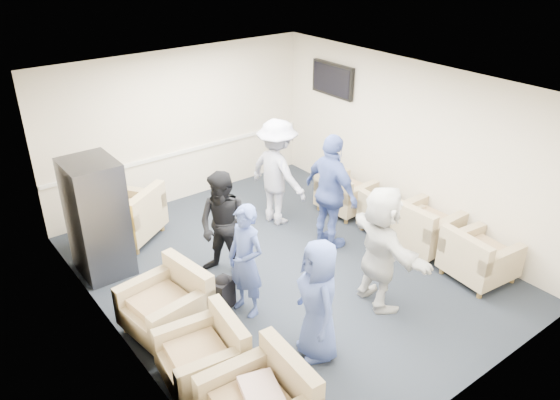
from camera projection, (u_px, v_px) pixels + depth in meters
floor at (286, 269)px, 7.98m from camera, size 6.00×6.00×0.00m
ceiling at (287, 87)px, 6.76m from camera, size 6.00×6.00×0.00m
back_wall at (181, 127)px, 9.50m from camera, size 5.00×0.02×2.70m
front_wall at (478, 292)px, 5.25m from camera, size 5.00×0.02×2.70m
left_wall at (108, 245)px, 6.02m from camera, size 0.02×6.00×2.70m
right_wall at (409, 145)px, 8.73m from camera, size 0.02×6.00×2.70m
chair_rail at (183, 152)px, 9.69m from camera, size 4.98×0.04×0.06m
tv at (333, 80)px, 9.65m from camera, size 0.10×1.00×0.58m
armchair_left_mid at (207, 357)px, 5.90m from camera, size 0.92×0.92×0.66m
armchair_left_far at (170, 306)px, 6.64m from camera, size 0.99×0.99×0.71m
armchair_right_near at (477, 259)px, 7.61m from camera, size 0.91×0.91×0.67m
armchair_right_midnear at (422, 229)px, 8.32m from camera, size 0.90×0.90×0.71m
armchair_right_midfar at (387, 217)px, 8.76m from camera, size 0.83×0.83×0.61m
armchair_right_far at (344, 195)px, 9.44m from camera, size 0.85×0.85×0.64m
armchair_corner at (130, 218)px, 8.60m from camera, size 1.29×1.29×0.74m
vending_machine at (98, 218)px, 7.59m from camera, size 0.70×0.81×1.71m
backpack at (223, 291)px, 7.08m from camera, size 0.34×0.30×0.50m
pillow at (261, 393)px, 5.15m from camera, size 0.46×0.54×0.13m
person_front_left at (318, 300)px, 6.10m from camera, size 0.70×0.85×1.50m
person_mid_left at (246, 261)px, 6.79m from camera, size 0.46×0.61×1.52m
person_back_left at (224, 226)px, 7.51m from camera, size 0.89×0.96×1.59m
person_back_right at (277, 173)px, 8.88m from camera, size 0.80×1.23×1.79m
person_mid_right at (331, 193)px, 8.17m from camera, size 0.46×1.08×1.83m
person_front_right at (381, 248)px, 6.91m from camera, size 0.86×1.64×1.69m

